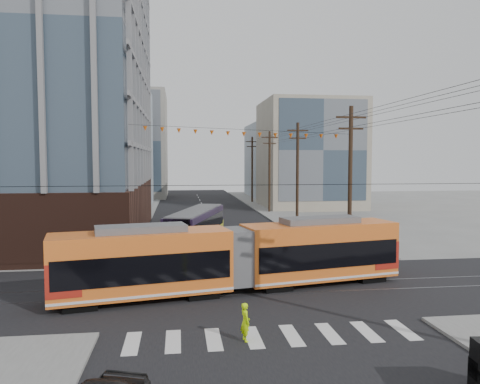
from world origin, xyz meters
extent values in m
plane|color=slate|center=(0.00, 0.00, 0.00)|extent=(160.00, 160.00, 0.00)
cube|color=#8C99A5|center=(-17.00, 52.00, 9.00)|extent=(18.00, 16.00, 18.00)
cube|color=gray|center=(16.00, 48.00, 8.00)|extent=(14.00, 14.00, 16.00)
cube|color=gray|center=(-14.00, 72.00, 10.00)|extent=(16.00, 18.00, 20.00)
cube|color=#8C99A5|center=(18.00, 68.00, 7.00)|extent=(16.00, 16.00, 14.00)
cylinder|color=black|center=(8.50, 56.00, 5.50)|extent=(0.30, 0.30, 11.00)
imported|color=gray|center=(-5.12, 11.86, 0.83)|extent=(3.21, 5.36, 1.67)
imported|color=#B8B8B8|center=(-5.70, 17.24, 0.61)|extent=(3.08, 4.52, 1.22)
imported|color=#555657|center=(-4.91, 25.78, 0.66)|extent=(2.86, 5.03, 1.32)
imported|color=#C7FF08|center=(-1.16, -3.31, 0.77)|extent=(0.48, 0.63, 1.54)
cube|color=#5E5E60|center=(8.30, 11.87, 0.41)|extent=(1.50, 4.17, 0.82)
camera|label=1|loc=(-3.74, -21.21, 7.17)|focal=35.00mm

